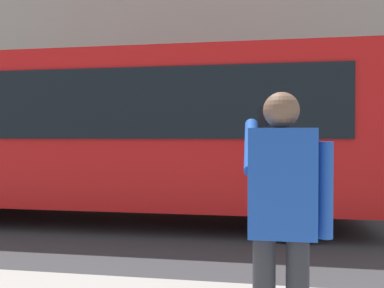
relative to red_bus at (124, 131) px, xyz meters
The scene contains 4 objects.
ground_plane 2.90m from the red_bus, behind, with size 60.00×60.00×0.00m, color #38383A.
building_facade_far 8.59m from the red_bus, 108.51° to the right, with size 28.00×1.55×12.00m.
red_bus is the anchor object (origin of this frame).
pedestrian_photographer 5.31m from the red_bus, 119.12° to the left, with size 0.53×0.52×1.70m.
Camera 1 is at (-0.05, 7.28, 1.58)m, focal length 36.25 mm.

